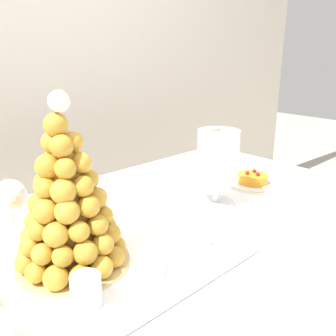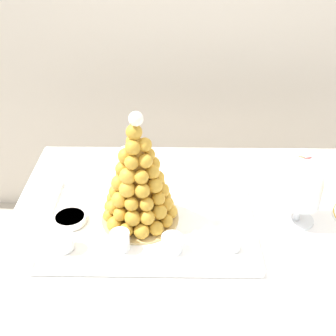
{
  "view_description": "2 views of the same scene",
  "coord_description": "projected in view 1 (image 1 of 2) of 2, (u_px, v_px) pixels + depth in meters",
  "views": [
    {
      "loc": [
        -0.62,
        -0.63,
        1.22
      ],
      "look_at": [
        -0.06,
        -0.03,
        0.95
      ],
      "focal_mm": 38.92,
      "sensor_mm": 36.0,
      "label": 1
    },
    {
      "loc": [
        -0.2,
        -1.08,
        1.66
      ],
      "look_at": [
        -0.21,
        0.03,
        0.96
      ],
      "focal_mm": 47.33,
      "sensor_mm": 36.0,
      "label": 2
    }
  ],
  "objects": [
    {
      "name": "buffet_table",
      "position": [
        177.0,
        254.0,
        1.01
      ],
      "size": [
        1.45,
        0.98,
        0.77
      ],
      "color": "brown",
      "rests_on": "ground_plane"
    },
    {
      "name": "serving_tray",
      "position": [
        93.0,
        265.0,
        0.79
      ],
      "size": [
        0.64,
        0.43,
        0.02
      ],
      "color": "white",
      "rests_on": "buffet_table"
    },
    {
      "name": "croquembouche",
      "position": [
        68.0,
        203.0,
        0.75
      ],
      "size": [
        0.24,
        0.24,
        0.37
      ],
      "color": "tan",
      "rests_on": "serving_tray"
    },
    {
      "name": "dessert_cup_mid_left",
      "position": [
        86.0,
        291.0,
        0.66
      ],
      "size": [
        0.06,
        0.06,
        0.06
      ],
      "color": "silver",
      "rests_on": "serving_tray"
    },
    {
      "name": "dessert_cup_centre",
      "position": [
        150.0,
        263.0,
        0.76
      ],
      "size": [
        0.06,
        0.06,
        0.05
      ],
      "color": "silver",
      "rests_on": "serving_tray"
    },
    {
      "name": "dessert_cup_mid_right",
      "position": [
        202.0,
        232.0,
        0.87
      ],
      "size": [
        0.05,
        0.05,
        0.06
      ],
      "color": "silver",
      "rests_on": "serving_tray"
    },
    {
      "name": "macaron_goblet",
      "position": [
        218.0,
        158.0,
        1.08
      ],
      "size": [
        0.12,
        0.12,
        0.24
      ],
      "color": "white",
      "rests_on": "buffet_table"
    },
    {
      "name": "fruit_tart_plate",
      "position": [
        253.0,
        181.0,
        1.28
      ],
      "size": [
        0.2,
        0.2,
        0.05
      ],
      "color": "white",
      "rests_on": "buffet_table"
    },
    {
      "name": "wine_glass",
      "position": [
        10.0,
        198.0,
        0.85
      ],
      "size": [
        0.08,
        0.08,
        0.17
      ],
      "color": "silver",
      "rests_on": "buffet_table"
    }
  ]
}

